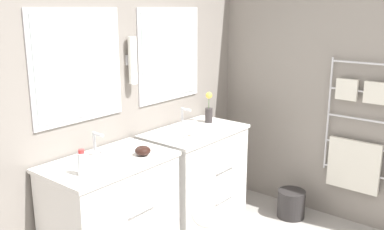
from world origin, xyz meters
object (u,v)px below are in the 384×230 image
object	(u,v)px
vanity_right	(198,177)
waste_bin	(291,203)
amenity_bowl	(143,151)
vanity_left	(115,217)
toiletry_bottle	(82,163)
flower_vase	(209,110)

from	to	relation	value
vanity_right	waste_bin	bearing A→B (deg)	-43.01
amenity_bowl	waste_bin	xyz separation A→B (m)	(1.37, -0.51, -0.77)
vanity_left	vanity_right	xyz separation A→B (m)	(0.95, 0.00, 0.00)
vanity_left	waste_bin	xyz separation A→B (m)	(1.59, -0.59, -0.31)
toiletry_bottle	vanity_right	bearing A→B (deg)	2.55
vanity_right	vanity_left	bearing A→B (deg)	180.00
vanity_left	toiletry_bottle	world-z (taller)	toiletry_bottle
vanity_left	vanity_right	bearing A→B (deg)	0.00
vanity_right	amenity_bowl	bearing A→B (deg)	-173.91
amenity_bowl	toiletry_bottle	bearing A→B (deg)	177.33
vanity_left	waste_bin	bearing A→B (deg)	-20.46
vanity_left	vanity_right	size ratio (longest dim) A/B	1.00
toiletry_bottle	flower_vase	world-z (taller)	flower_vase
flower_vase	waste_bin	world-z (taller)	flower_vase
waste_bin	toiletry_bottle	bearing A→B (deg)	163.99
vanity_left	waste_bin	distance (m)	1.72
flower_vase	vanity_right	bearing A→B (deg)	-160.75
amenity_bowl	vanity_left	bearing A→B (deg)	160.11
vanity_right	flower_vase	distance (m)	0.61
vanity_right	flower_vase	bearing A→B (deg)	19.25
vanity_right	toiletry_bottle	size ratio (longest dim) A/B	5.30
amenity_bowl	flower_vase	distance (m)	1.03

